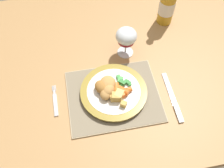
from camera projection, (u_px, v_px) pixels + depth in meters
ground_plane at (108, 132)px, 1.64m from camera, size 6.00×6.00×0.00m
dining_table at (105, 74)px, 1.09m from camera, size 1.42×0.95×0.74m
placemat at (113, 96)px, 0.93m from camera, size 0.34×0.28×0.01m
dinner_plate at (114, 92)px, 0.93m from camera, size 0.25×0.25×0.02m
breaded_croquettes at (106, 88)px, 0.90m from camera, size 0.10×0.11×0.04m
green_beans_pile at (121, 82)px, 0.93m from camera, size 0.08×0.06×0.02m
glazed_carrots at (121, 91)px, 0.90m from camera, size 0.07×0.07×0.02m
fork at (55, 103)px, 0.92m from camera, size 0.02×0.13×0.01m
table_knife at (174, 101)px, 0.92m from camera, size 0.02×0.22×0.01m
wine_glass at (126, 37)px, 0.97m from camera, size 0.08×0.08×0.13m
bottle at (168, 2)px, 1.07m from camera, size 0.07×0.07×0.28m
roast_potatoes at (118, 97)px, 0.89m from camera, size 0.05×0.07×0.03m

